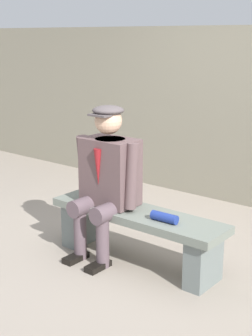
{
  "coord_description": "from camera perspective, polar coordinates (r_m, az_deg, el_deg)",
  "views": [
    {
      "loc": [
        -2.39,
        3.1,
        1.87
      ],
      "look_at": [
        0.11,
        0.0,
        0.81
      ],
      "focal_mm": 53.38,
      "sensor_mm": 36.0,
      "label": 1
    }
  ],
  "objects": [
    {
      "name": "seated_man",
      "position": [
        4.22,
        -2.23,
        -0.82
      ],
      "size": [
        0.64,
        0.58,
        1.31
      ],
      "color": "brown",
      "rests_on": "ground"
    },
    {
      "name": "ground_plane",
      "position": [
        4.34,
        1.2,
        -10.61
      ],
      "size": [
        30.0,
        30.0,
        0.0
      ],
      "primitive_type": "plane",
      "color": "gray"
    },
    {
      "name": "rolled_magazine",
      "position": [
        3.92,
        4.4,
        -5.64
      ],
      "size": [
        0.23,
        0.08,
        0.07
      ],
      "primitive_type": "cylinder",
      "rotation": [
        0.0,
        1.57,
        0.03
      ],
      "color": "navy",
      "rests_on": "bench"
    },
    {
      "name": "bench",
      "position": [
        4.21,
        1.22,
        -6.78
      ],
      "size": [
        1.59,
        0.41,
        0.46
      ],
      "color": "slate",
      "rests_on": "ground"
    },
    {
      "name": "stadium_wall",
      "position": [
        5.73,
        13.88,
        5.63
      ],
      "size": [
        12.0,
        0.24,
        1.98
      ],
      "primitive_type": "cube",
      "color": "gray",
      "rests_on": "ground"
    }
  ]
}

